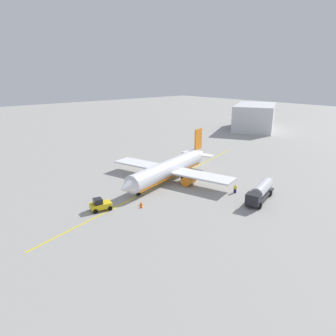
{
  "coord_description": "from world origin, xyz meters",
  "views": [
    {
      "loc": [
        42.82,
        48.32,
        22.85
      ],
      "look_at": [
        0.0,
        0.0,
        3.0
      ],
      "focal_mm": 32.83,
      "sensor_mm": 36.0,
      "label": 1
    }
  ],
  "objects_px": {
    "pushback_tug": "(100,205)",
    "refueling_worker": "(235,189)",
    "fuel_tanker": "(260,191)",
    "safety_cone_wingtip": "(141,206)",
    "airplane": "(169,169)",
    "safety_cone_nose": "(141,203)"
  },
  "relations": [
    {
      "from": "airplane",
      "to": "refueling_worker",
      "type": "relative_size",
      "value": 18.84
    },
    {
      "from": "safety_cone_nose",
      "to": "safety_cone_wingtip",
      "type": "relative_size",
      "value": 1.16
    },
    {
      "from": "fuel_tanker",
      "to": "pushback_tug",
      "type": "bearing_deg",
      "value": -32.67
    },
    {
      "from": "safety_cone_wingtip",
      "to": "pushback_tug",
      "type": "bearing_deg",
      "value": -33.82
    },
    {
      "from": "pushback_tug",
      "to": "safety_cone_wingtip",
      "type": "height_order",
      "value": "pushback_tug"
    },
    {
      "from": "pushback_tug",
      "to": "refueling_worker",
      "type": "bearing_deg",
      "value": 156.3
    },
    {
      "from": "airplane",
      "to": "pushback_tug",
      "type": "distance_m",
      "value": 19.91
    },
    {
      "from": "fuel_tanker",
      "to": "safety_cone_nose",
      "type": "relative_size",
      "value": 15.61
    },
    {
      "from": "refueling_worker",
      "to": "safety_cone_wingtip",
      "type": "xyz_separation_m",
      "value": [
        18.37,
        -6.7,
        -0.51
      ]
    },
    {
      "from": "fuel_tanker",
      "to": "pushback_tug",
      "type": "distance_m",
      "value": 29.56
    },
    {
      "from": "airplane",
      "to": "pushback_tug",
      "type": "bearing_deg",
      "value": 10.85
    },
    {
      "from": "pushback_tug",
      "to": "safety_cone_wingtip",
      "type": "xyz_separation_m",
      "value": [
        -5.92,
        3.96,
        -0.7
      ]
    },
    {
      "from": "refueling_worker",
      "to": "safety_cone_wingtip",
      "type": "bearing_deg",
      "value": -20.03
    },
    {
      "from": "airplane",
      "to": "safety_cone_nose",
      "type": "xyz_separation_m",
      "value": [
        12.96,
        6.86,
        -2.3
      ]
    },
    {
      "from": "airplane",
      "to": "safety_cone_wingtip",
      "type": "relative_size",
      "value": 52.32
    },
    {
      "from": "pushback_tug",
      "to": "safety_cone_nose",
      "type": "relative_size",
      "value": 5.56
    },
    {
      "from": "airplane",
      "to": "safety_cone_nose",
      "type": "height_order",
      "value": "airplane"
    },
    {
      "from": "refueling_worker",
      "to": "safety_cone_wingtip",
      "type": "distance_m",
      "value": 19.56
    },
    {
      "from": "safety_cone_wingtip",
      "to": "airplane",
      "type": "bearing_deg",
      "value": -150.43
    },
    {
      "from": "fuel_tanker",
      "to": "airplane",
      "type": "bearing_deg",
      "value": -74.68
    },
    {
      "from": "fuel_tanker",
      "to": "safety_cone_nose",
      "type": "bearing_deg",
      "value": -34.96
    },
    {
      "from": "airplane",
      "to": "fuel_tanker",
      "type": "relative_size",
      "value": 2.9
    }
  ]
}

